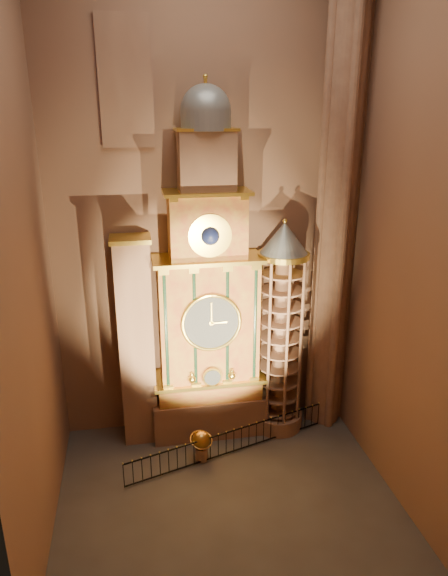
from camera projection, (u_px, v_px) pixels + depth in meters
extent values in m
plane|color=#383330|center=(227.00, 497.00, 21.61)|extent=(14.00, 14.00, 0.00)
plane|color=#8A644A|center=(204.00, 212.00, 23.55)|extent=(22.00, 0.00, 22.00)
plane|color=#8A644A|center=(18.00, 253.00, 16.79)|extent=(0.00, 22.00, 22.00)
plane|color=#8A644A|center=(412.00, 235.00, 19.17)|extent=(0.00, 22.00, 22.00)
cube|color=#8C634C|center=(209.00, 411.00, 25.93)|extent=(5.60, 2.20, 2.00)
cube|color=maroon|center=(209.00, 385.00, 25.43)|extent=(5.00, 2.00, 1.00)
cube|color=yellow|center=(209.00, 376.00, 25.20)|extent=(5.40, 2.30, 0.18)
cube|color=maroon|center=(208.00, 320.00, 24.28)|extent=(4.60, 2.00, 6.00)
cylinder|color=black|center=(166.00, 331.00, 23.13)|extent=(0.32, 0.32, 5.60)
cylinder|color=black|center=(195.00, 329.00, 23.35)|extent=(0.32, 0.32, 5.60)
cylinder|color=black|center=(227.00, 326.00, 23.60)|extent=(0.32, 0.32, 5.60)
cylinder|color=black|center=(254.00, 324.00, 23.82)|extent=(0.32, 0.32, 5.60)
cube|color=yellow|center=(207.00, 259.00, 23.22)|extent=(5.00, 2.25, 0.18)
cylinder|color=#2D3033|center=(211.00, 323.00, 23.24)|extent=(2.60, 0.12, 2.60)
torus|color=yellow|center=(211.00, 323.00, 23.19)|extent=(2.80, 0.16, 2.80)
cylinder|color=yellow|center=(212.00, 377.00, 23.99)|extent=(0.90, 0.10, 0.90)
sphere|color=yellow|center=(192.00, 379.00, 23.89)|extent=(0.36, 0.36, 0.36)
sphere|color=yellow|center=(232.00, 376.00, 24.22)|extent=(0.36, 0.36, 0.36)
cube|color=maroon|center=(207.00, 227.00, 22.79)|extent=(3.40, 1.80, 3.00)
sphere|color=#0B133A|center=(210.00, 236.00, 22.01)|extent=(0.80, 0.80, 0.80)
cube|color=yellow|center=(207.00, 192.00, 22.23)|extent=(3.80, 2.00, 0.15)
cube|color=#8C634C|center=(206.00, 162.00, 21.86)|extent=(2.40, 1.60, 2.60)
sphere|color=slate|center=(206.00, 110.00, 21.17)|extent=(2.10, 2.10, 2.10)
cylinder|color=yellow|center=(205.00, 87.00, 20.87)|extent=(0.14, 0.14, 0.80)
cube|color=#8C634C|center=(137.00, 345.00, 24.03)|extent=(1.60, 1.40, 10.00)
cube|color=yellow|center=(139.00, 387.00, 24.30)|extent=(1.35, 0.10, 2.10)
cube|color=#4F1C15|center=(139.00, 388.00, 24.24)|extent=(1.05, 0.04, 1.75)
cube|color=yellow|center=(136.00, 337.00, 23.44)|extent=(1.35, 0.10, 2.10)
cube|color=#4F1C15|center=(136.00, 338.00, 23.39)|extent=(1.05, 0.04, 1.75)
cube|color=yellow|center=(133.00, 283.00, 22.58)|extent=(1.35, 0.10, 2.10)
cube|color=#4F1C15|center=(133.00, 284.00, 22.53)|extent=(1.05, 0.04, 1.75)
cube|color=yellow|center=(130.00, 239.00, 22.34)|extent=(1.80, 1.60, 0.20)
cylinder|color=#8C634C|center=(277.00, 418.00, 26.44)|extent=(2.50, 2.50, 0.80)
cylinder|color=#8C634C|center=(280.00, 338.00, 24.95)|extent=(0.70, 0.70, 8.20)
cylinder|color=yellow|center=(284.00, 255.00, 23.57)|extent=(2.40, 2.40, 0.25)
cone|color=slate|center=(284.00, 238.00, 23.30)|extent=(2.30, 2.30, 1.50)
sphere|color=yellow|center=(285.00, 221.00, 23.04)|extent=(0.20, 0.20, 0.20)
cylinder|color=#8C634C|center=(337.00, 211.00, 23.66)|extent=(1.60, 1.60, 22.00)
cylinder|color=#8C634C|center=(354.00, 211.00, 23.79)|extent=(0.44, 0.44, 22.00)
cylinder|color=#8C634C|center=(321.00, 212.00, 23.52)|extent=(0.44, 0.44, 22.00)
cylinder|color=#8C634C|center=(331.00, 208.00, 24.40)|extent=(0.44, 0.44, 22.00)
cylinder|color=#8C634C|center=(344.00, 214.00, 22.92)|extent=(0.44, 0.44, 22.00)
cube|color=navy|center=(125.00, 82.00, 21.14)|extent=(2.00, 0.10, 5.00)
cube|color=#8C634C|center=(125.00, 82.00, 21.08)|extent=(2.20, 0.06, 5.20)
cylinder|color=#8C634C|center=(201.00, 454.00, 23.79)|extent=(0.57, 0.57, 0.67)
sphere|color=#B47D32|center=(201.00, 440.00, 23.54)|extent=(0.86, 0.86, 0.86)
torus|color=#B47D32|center=(201.00, 440.00, 23.54)|extent=(1.32, 1.29, 0.46)
cube|color=black|center=(230.00, 432.00, 23.90)|extent=(9.84, 3.06, 0.05)
cube|color=black|center=(230.00, 452.00, 24.27)|extent=(9.84, 3.06, 0.05)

